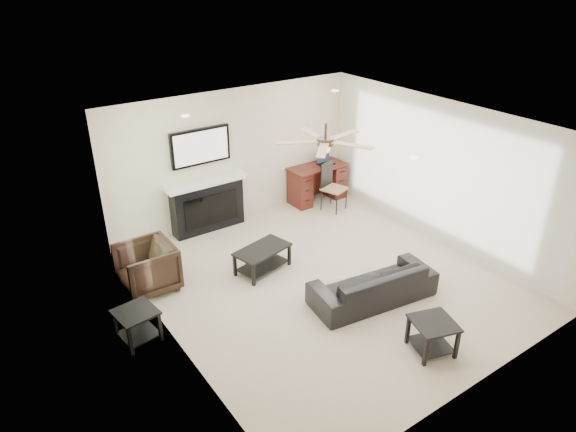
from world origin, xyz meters
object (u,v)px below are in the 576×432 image
armchair (147,268)px  coffee_table (263,259)px  fireplace_unit (206,182)px  sofa (373,284)px  desk (317,183)px

armchair → coffee_table: 1.79m
armchair → coffee_table: bearing=72.3°
coffee_table → fireplace_unit: size_ratio=0.47×
sofa → armchair: size_ratio=2.30×
armchair → fireplace_unit: fireplace_unit is taller
sofa → coffee_table: (-0.90, 1.60, -0.07)m
sofa → coffee_table: sofa is taller
coffee_table → desk: size_ratio=0.74×
armchair → desk: (4.08, 1.10, 0.01)m
sofa → coffee_table: 1.84m
coffee_table → desk: 2.91m
fireplace_unit → desk: 2.51m
desk → coffee_table: bearing=-145.2°
armchair → fireplace_unit: bearing=126.9°
armchair → coffee_table: size_ratio=0.90×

